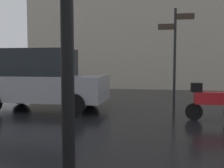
# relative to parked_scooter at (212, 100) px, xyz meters

# --- Properties ---
(parked_scooter) EXTENTS (1.46, 0.32, 1.23)m
(parked_scooter) POSITION_rel_parked_scooter_xyz_m (0.00, 0.00, 0.00)
(parked_scooter) COLOR black
(parked_scooter) RESTS_ON ground
(parked_car_left) EXTENTS (4.08, 2.02, 1.99)m
(parked_car_left) POSITION_rel_parked_scooter_xyz_m (-5.21, 0.89, 0.44)
(parked_car_left) COLOR gray
(parked_car_left) RESTS_ON ground
(street_signpost) EXTENTS (1.08, 0.08, 3.20)m
(street_signpost) POSITION_rel_parked_scooter_xyz_m (-0.93, 1.10, 1.37)
(street_signpost) COLOR black
(street_signpost) RESTS_ON ground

